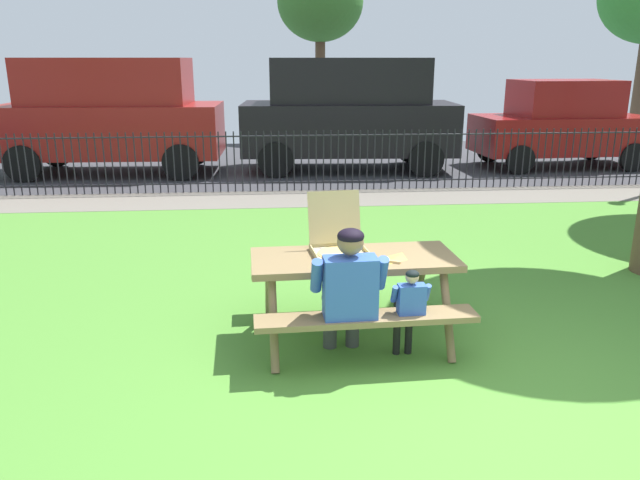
# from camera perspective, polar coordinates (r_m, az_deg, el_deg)

# --- Properties ---
(ground) EXTENTS (28.00, 11.91, 0.02)m
(ground) POSITION_cam_1_polar(r_m,az_deg,el_deg) (6.31, 9.71, -6.56)
(ground) COLOR #4D8931
(cobblestone_walkway) EXTENTS (28.00, 1.40, 0.01)m
(cobblestone_walkway) POSITION_cam_1_polar(r_m,az_deg,el_deg) (11.24, 3.14, 3.94)
(cobblestone_walkway) COLOR slate
(street_asphalt) EXTENTS (28.00, 6.98, 0.01)m
(street_asphalt) POSITION_cam_1_polar(r_m,az_deg,el_deg) (15.33, 0.99, 7.33)
(street_asphalt) COLOR #38383D
(picnic_table_foreground) EXTENTS (1.86, 1.55, 0.79)m
(picnic_table_foreground) POSITION_cam_1_polar(r_m,az_deg,el_deg) (5.45, 3.15, -3.26)
(picnic_table_foreground) COLOR olive
(picnic_table_foreground) RESTS_ON ground
(pizza_box_open) EXTENTS (0.53, 0.60, 0.52)m
(pizza_box_open) POSITION_cam_1_polar(r_m,az_deg,el_deg) (5.46, 1.70, -0.22)
(pizza_box_open) COLOR tan
(pizza_box_open) RESTS_ON picnic_table_foreground
(pizza_slice_on_table) EXTENTS (0.26, 0.31, 0.02)m
(pizza_slice_on_table) POSITION_cam_1_polar(r_m,az_deg,el_deg) (5.35, 7.04, -1.71)
(pizza_slice_on_table) COLOR #E8C24D
(pizza_slice_on_table) RESTS_ON picnic_table_foreground
(adult_at_table) EXTENTS (0.62, 0.60, 1.19)m
(adult_at_table) POSITION_cam_1_polar(r_m,az_deg,el_deg) (4.94, 2.62, -4.62)
(adult_at_table) COLOR #404040
(adult_at_table) RESTS_ON ground
(child_at_table) EXTENTS (0.32, 0.31, 0.83)m
(child_at_table) POSITION_cam_1_polar(r_m,az_deg,el_deg) (5.08, 8.26, -6.04)
(child_at_table) COLOR black
(child_at_table) RESTS_ON ground
(iron_fence_streetside) EXTENTS (21.07, 0.03, 1.14)m
(iron_fence_streetside) POSITION_cam_1_polar(r_m,az_deg,el_deg) (11.82, 2.72, 7.45)
(iron_fence_streetside) COLOR black
(iron_fence_streetside) RESTS_ON ground
(parked_car_left) EXTENTS (4.75, 2.18, 2.46)m
(parked_car_left) POSITION_cam_1_polar(r_m,az_deg,el_deg) (14.26, -18.90, 11.09)
(parked_car_left) COLOR maroon
(parked_car_left) RESTS_ON ground
(parked_car_center) EXTENTS (4.81, 2.30, 2.46)m
(parked_car_center) POSITION_cam_1_polar(r_m,az_deg,el_deg) (13.97, 2.69, 11.84)
(parked_car_center) COLOR black
(parked_car_center) RESTS_ON ground
(parked_car_right) EXTENTS (3.97, 1.96, 1.98)m
(parked_car_right) POSITION_cam_1_polar(r_m,az_deg,el_deg) (15.44, 21.57, 10.08)
(parked_car_right) COLOR maroon
(parked_car_right) RESTS_ON ground
(far_tree_midleft) EXTENTS (2.63, 2.63, 5.30)m
(far_tree_midleft) POSITION_cam_1_polar(r_m,az_deg,el_deg) (20.08, 0.02, 21.16)
(far_tree_midleft) COLOR brown
(far_tree_midleft) RESTS_ON ground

